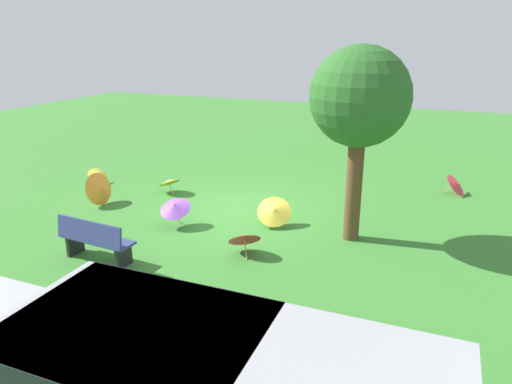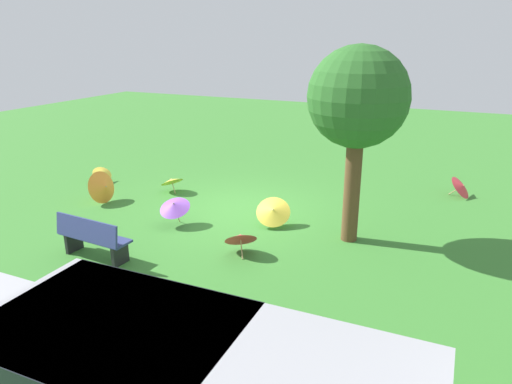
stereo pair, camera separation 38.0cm
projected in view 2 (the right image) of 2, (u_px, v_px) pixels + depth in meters
The scene contains 11 objects.
ground at pixel (241, 210), 12.15m from camera, with size 40.00×40.00×0.00m, color #387A2D.
road_strip at pixel (15, 374), 6.29m from camera, with size 40.00×3.78×0.01m, color #9E9EA3.
park_bench at pixel (92, 237), 9.39m from camera, with size 1.63×0.59×0.90m.
shade_tree at pixel (358, 100), 9.46m from camera, with size 2.06×2.06×4.14m.
parasol_red_0 at pixel (462, 187), 13.05m from camera, with size 0.70×0.81×0.60m.
parasol_orange_0 at pixel (104, 187), 12.55m from camera, with size 0.86×0.90×0.89m.
parasol_yellow_0 at pixel (102, 173), 14.33m from camera, with size 0.66×0.71×0.51m.
parasol_red_1 at pixel (240, 238), 9.66m from camera, with size 0.88×0.85×0.62m.
parasol_yellow_1 at pixel (273, 211), 11.02m from camera, with size 0.97×0.89×0.70m.
parasol_purple_0 at pixel (174, 206), 11.03m from camera, with size 0.80×0.80×0.72m.
parasol_yellow_2 at pixel (172, 181), 13.44m from camera, with size 0.85×0.86×0.54m.
Camera 2 is at (-5.08, 10.18, 4.31)m, focal length 33.14 mm.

